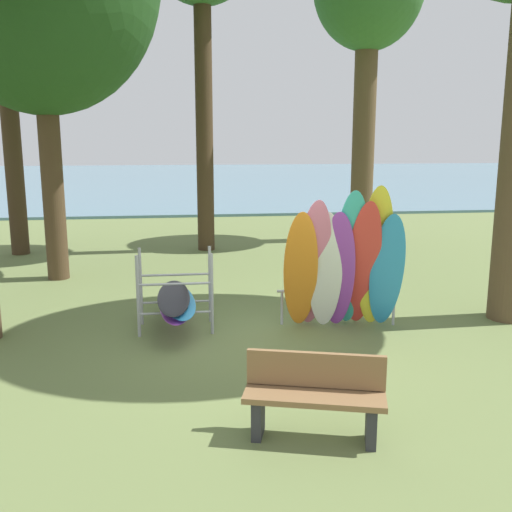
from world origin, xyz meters
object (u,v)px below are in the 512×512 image
tree_far_right_back (0,0)px  board_storage_rack (176,300)px  park_bench (315,395)px  leaning_board_pile (345,267)px

tree_far_right_back → board_storage_rack: 9.46m
board_storage_rack → park_bench: bearing=-68.6°
tree_far_right_back → board_storage_rack: size_ratio=3.76×
tree_far_right_back → leaning_board_pile: tree_far_right_back is taller
tree_far_right_back → park_bench: tree_far_right_back is taller
tree_far_right_back → board_storage_rack: tree_far_right_back is taller
tree_far_right_back → board_storage_rack: (4.00, -6.48, -5.61)m
leaning_board_pile → tree_far_right_back: bearing=133.6°
tree_far_right_back → leaning_board_pile: (6.56, -6.88, -5.07)m
board_storage_rack → park_bench: size_ratio=1.46×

